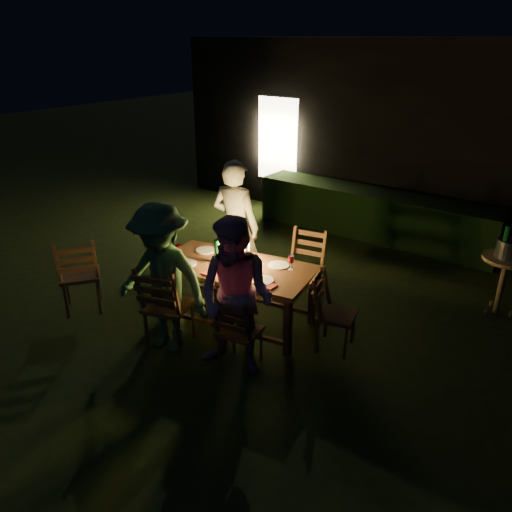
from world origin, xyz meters
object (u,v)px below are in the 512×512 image
Objects in this scene: chair_near_left at (168,319)px; bottle_table at (217,251)px; side_table at (506,264)px; lantern at (242,253)px; chair_far_right at (302,283)px; chair_far_left at (235,269)px; person_opp_left at (162,279)px; chair_spare at (82,287)px; person_house_side at (235,226)px; ice_bucket at (509,249)px; chair_near_right at (239,343)px; person_opp_right at (236,298)px; bottle_bucket_a at (505,245)px; chair_end at (334,326)px; dining_table at (236,271)px.

bottle_table is (0.06, 0.79, 0.57)m from chair_near_left.
lantern is at bearing -140.44° from side_table.
lantern is at bearing 54.09° from chair_far_right.
person_opp_left is (0.26, -1.57, 0.55)m from chair_far_left.
chair_far_left is 0.57× the size of person_opp_left.
chair_spare is 1.38× the size of side_table.
ice_bucket is at bearing -165.76° from person_house_side.
chair_near_right is at bearing -124.96° from side_table.
person_house_side is at bearing -79.73° from chair_far_left.
lantern is at bearing 131.97° from chair_far_left.
person_opp_right is 3.38m from bottle_bucket_a.
ice_bucket is at bearing -160.10° from chair_far_right.
chair_near_right is 1.11m from lantern.
side_table is (2.77, 2.15, -0.22)m from bottle_table.
lantern is (0.62, -0.68, 0.02)m from person_house_side.
chair_near_right is at bearing 127.57° from chair_far_left.
chair_near_left is 4.10m from side_table.
chair_near_right is 3.46m from ice_bucket.
side_table is 0.26m from bottle_bucket_a.
chair_near_left is 1.16× the size of chair_end.
chair_end is 0.87× the size of chair_spare.
chair_near_right is 1.54m from chair_far_right.
person_house_side is at bearing 2.11° from chair_spare.
chair_far_left is 0.96× the size of chair_far_right.
ice_bucket is (1.31, 1.90, 0.60)m from chair_end.
chair_near_right is 0.51× the size of person_house_side.
chair_near_left is at bearing -111.49° from lantern.
chair_near_left is at bearing -68.70° from chair_end.
person_house_side reaches higher than dining_table.
chair_far_right is at bearing 87.47° from chair_near_right.
chair_end is (1.21, 0.21, -0.40)m from dining_table.
dining_table is 1.82× the size of chair_near_left.
person_opp_right is 5.60× the size of ice_bucket.
chair_end is (1.78, -0.48, -0.02)m from chair_far_left.
chair_spare is 1.84m from bottle_table.
person_opp_left is 4.85× the size of lantern.
chair_spare is (-1.75, -0.92, -0.36)m from dining_table.
person_opp_left is (-0.88, -0.20, 0.57)m from chair_near_right.
person_opp_left is at bearing 90.00° from person_house_side.
chair_near_left reaches higher than chair_end.
chair_near_right is 0.54× the size of person_opp_left.
chair_spare is at bearing -161.90° from dining_table.
side_table reaches higher than dining_table.
bottle_bucket_a is at bearing -17.29° from chair_spare.
person_opp_left is (-0.89, -0.15, 0.01)m from person_opp_right.
person_opp_left is at bearing 56.67° from chair_far_right.
chair_end is at bearing -124.55° from side_table.
chair_far_right is at bearing -149.24° from side_table.
chair_near_left is at bearing -133.79° from bottle_bucket_a.
person_opp_right reaches higher than bottle_bucket_a.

